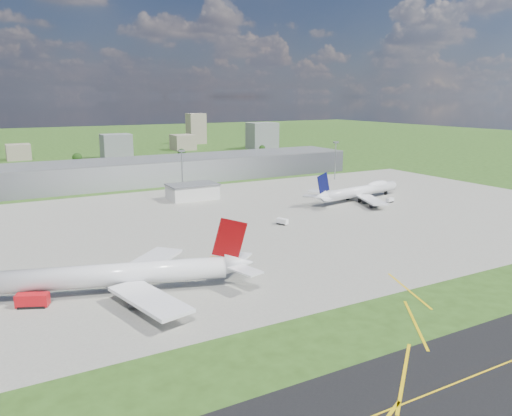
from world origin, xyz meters
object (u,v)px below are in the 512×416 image
airliner_blue_quad (360,191)px  fire_truck (32,301)px  airliner_red_twin (127,275)px  tug_yellow (212,261)px  van_white_near (282,222)px  van_white_far (390,200)px

airliner_blue_quad → fire_truck: size_ratio=7.64×
fire_truck → airliner_red_twin: bearing=18.2°
airliner_blue_quad → tug_yellow: size_ratio=15.02×
tug_yellow → van_white_near: van_white_near is taller
van_white_near → van_white_far: size_ratio=1.18×
tug_yellow → van_white_far: bearing=-17.4°
tug_yellow → airliner_blue_quad: bearing=-10.5°
fire_truck → van_white_near: (105.56, 42.59, -0.48)m
fire_truck → van_white_near: 113.83m
airliner_red_twin → fire_truck: airliner_red_twin is taller
airliner_blue_quad → fire_truck: bearing=-168.5°
airliner_red_twin → tug_yellow: size_ratio=16.42×
tug_yellow → van_white_near: bearing=-3.3°
van_white_near → van_white_far: (75.43, 12.16, -0.14)m
airliner_blue_quad → tug_yellow: (-114.87, -58.18, -3.98)m
van_white_near → fire_truck: bearing=88.8°
airliner_blue_quad → fire_truck: 184.67m
fire_truck → van_white_near: size_ratio=1.52×
airliner_red_twin → van_white_far: 166.34m
airliner_red_twin → airliner_blue_quad: (146.81, 70.47, -0.61)m
tug_yellow → van_white_far: van_white_far is taller
fire_truck → van_white_far: fire_truck is taller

